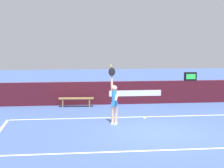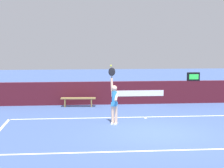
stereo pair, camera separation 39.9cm
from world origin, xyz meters
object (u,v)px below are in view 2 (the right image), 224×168
tennis_player (114,101)px  courtside_bench_near (78,100)px  tennis_ball (111,66)px  speed_display (193,77)px

tennis_player → courtside_bench_near: tennis_player is taller
tennis_ball → tennis_player: bearing=-24.3°
speed_display → tennis_ball: tennis_ball is taller
speed_display → courtside_bench_near: bearing=-174.7°
tennis_player → tennis_ball: (-0.13, 0.06, 1.42)m
speed_display → courtside_bench_near: (-6.14, -0.57, -1.07)m
tennis_player → tennis_ball: size_ratio=33.05×
speed_display → tennis_player: size_ratio=0.28×
tennis_player → courtside_bench_near: size_ratio=1.29×
speed_display → tennis_ball: bearing=-135.9°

